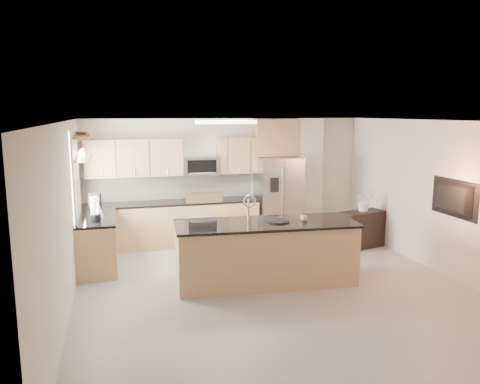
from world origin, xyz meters
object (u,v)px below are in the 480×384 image
object	(u,v)px
island	(265,252)
bowl	(82,132)
platter	(278,221)
blender	(95,211)
microwave	(200,166)
cup	(304,218)
television	(450,198)
range	(202,221)
coffee_maker	(95,204)
kettle	(99,210)
flower_vase	(364,195)
refrigerator	(278,198)
credenza	(361,229)

from	to	relation	value
island	bowl	xyz separation A→B (m)	(-2.82, 1.89, 1.88)
platter	blender	bearing A→B (deg)	158.63
microwave	bowl	size ratio (longest dim) A/B	2.37
cup	television	world-z (taller)	television
range	bowl	size ratio (longest dim) A/B	3.55
range	coffee_maker	xyz separation A→B (m)	(-2.09, -0.77, 0.62)
coffee_maker	kettle	bearing A→B (deg)	-76.72
range	platter	world-z (taller)	range
microwave	flower_vase	bearing A→B (deg)	-21.34
bowl	range	bearing A→B (deg)	15.50
flower_vase	bowl	bearing A→B (deg)	174.96
cup	platter	size ratio (longest dim) A/B	0.30
blender	television	world-z (taller)	television
island	platter	size ratio (longest dim) A/B	7.99
blender	coffee_maker	world-z (taller)	blender
refrigerator	platter	distance (m)	2.65
range	bowl	xyz separation A→B (m)	(-2.25, -0.62, 1.90)
platter	bowl	world-z (taller)	bowl
flower_vase	platter	bearing A→B (deg)	-148.53
range	refrigerator	world-z (taller)	refrigerator
microwave	television	xyz separation A→B (m)	(3.51, -3.24, -0.28)
refrigerator	island	distance (m)	2.73
credenza	platter	world-z (taller)	platter
refrigerator	credenza	bearing A→B (deg)	-37.32
credenza	platter	distance (m)	2.78
blender	credenza	bearing A→B (deg)	3.33
bowl	flower_vase	world-z (taller)	bowl
bowl	blender	bearing A→B (deg)	-77.76
platter	cup	bearing A→B (deg)	-5.79
bowl	cup	bearing A→B (deg)	-29.68
microwave	coffee_maker	xyz separation A→B (m)	(-2.09, -0.90, -0.53)
coffee_maker	island	bearing A→B (deg)	-33.20
platter	blender	distance (m)	3.06
television	coffee_maker	bearing A→B (deg)	67.28
refrigerator	platter	size ratio (longest dim) A/B	4.81
island	television	bearing A→B (deg)	-7.22
island	television	world-z (taller)	television
blender	flower_vase	xyz separation A→B (m)	(5.20, 0.33, -0.04)
platter	refrigerator	bearing A→B (deg)	70.36
kettle	television	xyz separation A→B (m)	(5.54, -2.05, 0.31)
refrigerator	bowl	xyz separation A→B (m)	(-3.91, -0.58, 1.49)
range	kettle	size ratio (longest dim) A/B	4.28
blender	kettle	bearing A→B (deg)	82.10
range	flower_vase	distance (m)	3.37
cup	blender	xyz separation A→B (m)	(-3.27, 1.16, 0.06)
island	blender	bearing A→B (deg)	162.04
credenza	platter	xyz separation A→B (m)	(-2.31, -1.41, 0.63)
island	blender	distance (m)	2.92
cup	range	bearing A→B (deg)	114.77
cup	television	size ratio (longest dim) A/B	0.10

